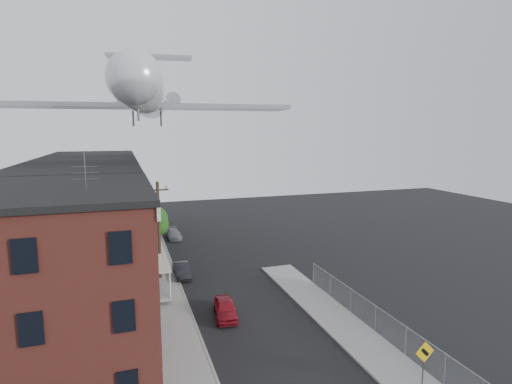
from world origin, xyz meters
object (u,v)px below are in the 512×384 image
at_px(utility_pole, 159,232).
at_px(car_mid, 182,270).
at_px(car_near, 225,308).
at_px(airplane, 146,96).
at_px(car_far, 174,234).
at_px(street_tree, 155,221).
at_px(warning_sign, 424,359).

relative_size(utility_pole, car_mid, 2.39).
xyz_separation_m(car_near, airplane, (-3.93, 15.94, 16.03)).
bearing_deg(airplane, car_far, 65.60).
distance_m(car_near, car_far, 22.70).
bearing_deg(car_mid, car_near, -79.36).
xyz_separation_m(car_near, car_far, (-0.87, 22.68, -0.07)).
relative_size(street_tree, car_mid, 1.38).
relative_size(utility_pole, car_near, 2.39).
bearing_deg(car_near, utility_pole, 124.13).
bearing_deg(airplane, warning_sign, -67.44).
bearing_deg(utility_pole, street_tree, 88.11).
bearing_deg(car_near, street_tree, 108.95).
relative_size(street_tree, car_near, 1.38).
bearing_deg(warning_sign, street_tree, 110.58).
bearing_deg(car_far, utility_pole, -103.29).
xyz_separation_m(utility_pole, car_mid, (2.00, 1.43, -4.06)).
xyz_separation_m(street_tree, car_far, (2.60, 5.09, -2.88)).
distance_m(street_tree, car_far, 6.40).
height_order(street_tree, car_far, street_tree).
bearing_deg(car_far, street_tree, -119.32).
distance_m(warning_sign, street_tree, 30.96).
bearing_deg(car_mid, warning_sign, -66.33).
bearing_deg(car_mid, street_tree, 100.59).
relative_size(car_near, airplane, 0.12).
bearing_deg(utility_pole, car_mid, 35.58).
distance_m(street_tree, car_mid, 9.11).
relative_size(street_tree, airplane, 0.16).
xyz_separation_m(utility_pole, car_near, (3.80, -7.67, -4.03)).
bearing_deg(utility_pole, car_far, 78.97).
relative_size(utility_pole, car_far, 2.28).
bearing_deg(car_near, car_far, 99.99).
height_order(street_tree, car_near, street_tree).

